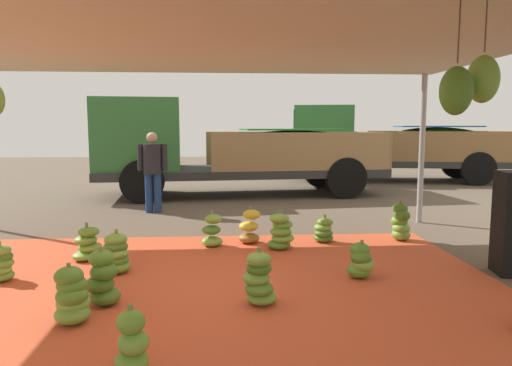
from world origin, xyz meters
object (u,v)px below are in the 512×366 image
object	(u,v)px
banana_bunch_10	(1,264)
banana_bunch_14	(87,245)
banana_bunch_5	(361,262)
cargo_truck_main	(228,149)
banana_bunch_1	(324,231)
banana_bunch_0	(72,296)
banana_bunch_3	(281,233)
banana_bunch_12	(103,280)
banana_bunch_13	(259,280)
banana_bunch_6	(212,232)
worker_0	(153,166)
banana_bunch_9	(132,345)
banana_bunch_11	(250,228)
cargo_truck_far	(387,144)
banana_bunch_4	(401,223)
banana_bunch_7	(116,254)

from	to	relation	value
banana_bunch_10	banana_bunch_14	bearing A→B (deg)	46.83
banana_bunch_5	cargo_truck_main	size ratio (longest dim) A/B	0.06
banana_bunch_1	banana_bunch_0	bearing A→B (deg)	-135.91
banana_bunch_3	banana_bunch_12	distance (m)	2.78
banana_bunch_10	banana_bunch_13	distance (m)	2.97
banana_bunch_6	worker_0	world-z (taller)	worker_0
banana_bunch_9	banana_bunch_11	bearing A→B (deg)	74.49
banana_bunch_6	banana_bunch_13	size ratio (longest dim) A/B	0.91
banana_bunch_10	cargo_truck_far	world-z (taller)	cargo_truck_far
banana_bunch_4	banana_bunch_7	xyz separation A→B (m)	(-3.97, -1.35, -0.05)
banana_bunch_7	cargo_truck_main	bearing A→B (deg)	77.80
banana_bunch_10	worker_0	size ratio (longest dim) A/B	0.28
banana_bunch_5	banana_bunch_14	world-z (taller)	banana_bunch_14
banana_bunch_0	banana_bunch_12	world-z (taller)	banana_bunch_12
banana_bunch_7	banana_bunch_11	xyz separation A→B (m)	(1.66, 1.32, 0.01)
banana_bunch_9	banana_bunch_1	bearing A→B (deg)	59.83
banana_bunch_1	banana_bunch_9	distance (m)	4.24
worker_0	banana_bunch_12	bearing A→B (deg)	-87.13
banana_bunch_0	cargo_truck_far	distance (m)	12.68
banana_bunch_5	banana_bunch_12	distance (m)	2.80
cargo_truck_far	banana_bunch_5	bearing A→B (deg)	-110.91
banana_bunch_5	banana_bunch_13	world-z (taller)	banana_bunch_13
banana_bunch_1	worker_0	distance (m)	4.06
banana_bunch_10	banana_bunch_1	bearing A→B (deg)	20.91
banana_bunch_3	worker_0	size ratio (longest dim) A/B	0.35
worker_0	banana_bunch_10	bearing A→B (deg)	-104.13
banana_bunch_3	cargo_truck_main	xyz separation A→B (m)	(-0.69, 5.47, 0.93)
banana_bunch_0	banana_bunch_5	world-z (taller)	banana_bunch_0
banana_bunch_10	banana_bunch_7	bearing A→B (deg)	9.85
cargo_truck_far	banana_bunch_11	bearing A→B (deg)	-121.37
banana_bunch_13	cargo_truck_main	distance (m)	7.58
cargo_truck_far	banana_bunch_9	bearing A→B (deg)	-116.81
banana_bunch_7	banana_bunch_14	distance (m)	0.75
banana_bunch_6	banana_bunch_11	distance (m)	0.57
banana_bunch_4	cargo_truck_main	xyz separation A→B (m)	(-2.58, 5.06, 0.90)
banana_bunch_9	cargo_truck_main	distance (m)	8.85
banana_bunch_10	banana_bunch_3	bearing A→B (deg)	19.18
banana_bunch_6	banana_bunch_11	world-z (taller)	banana_bunch_11
banana_bunch_10	banana_bunch_12	distance (m)	1.55
banana_bunch_10	banana_bunch_13	world-z (taller)	banana_bunch_13
banana_bunch_6	banana_bunch_3	bearing A→B (deg)	-14.28
banana_bunch_3	banana_bunch_7	distance (m)	2.28
banana_bunch_14	banana_bunch_4	bearing A→B (deg)	10.05
banana_bunch_3	banana_bunch_6	bearing A→B (deg)	165.72
banana_bunch_3	banana_bunch_14	distance (m)	2.59
banana_bunch_1	banana_bunch_3	bearing A→B (deg)	-151.42
banana_bunch_6	cargo_truck_far	distance (m)	9.87
banana_bunch_11	banana_bunch_13	world-z (taller)	banana_bunch_13
banana_bunch_0	banana_bunch_5	xyz separation A→B (m)	(2.89, 1.04, -0.05)
banana_bunch_5	banana_bunch_1	bearing A→B (deg)	92.15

